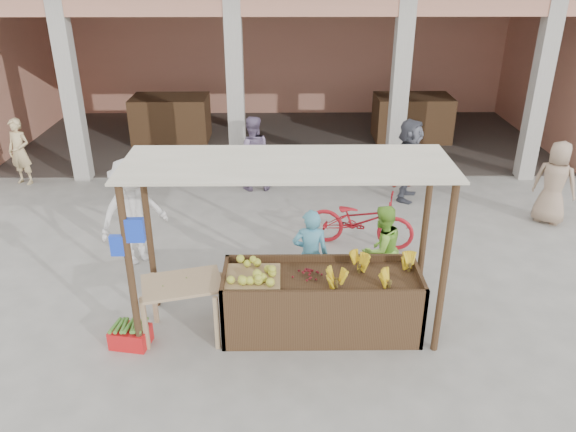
{
  "coord_description": "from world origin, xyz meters",
  "views": [
    {
      "loc": [
        -0.01,
        -6.29,
        4.68
      ],
      "look_at": [
        0.07,
        1.2,
        1.14
      ],
      "focal_mm": 35.0,
      "sensor_mm": 36.0,
      "label": 1
    }
  ],
  "objects_px": {
    "red_crate": "(131,337)",
    "vendor_green": "(381,247)",
    "vendor_blue": "(310,253)",
    "fruit_stall": "(321,304)",
    "motorcycle": "(361,219)",
    "side_table": "(183,292)"
  },
  "relations": [
    {
      "from": "red_crate",
      "to": "vendor_green",
      "type": "distance_m",
      "value": 3.74
    },
    {
      "from": "fruit_stall",
      "to": "motorcycle",
      "type": "height_order",
      "value": "motorcycle"
    },
    {
      "from": "side_table",
      "to": "red_crate",
      "type": "xyz_separation_m",
      "value": [
        -0.69,
        -0.21,
        -0.56
      ]
    },
    {
      "from": "side_table",
      "to": "motorcycle",
      "type": "relative_size",
      "value": 0.6
    },
    {
      "from": "red_crate",
      "to": "fruit_stall",
      "type": "bearing_deg",
      "value": 17.73
    },
    {
      "from": "side_table",
      "to": "vendor_blue",
      "type": "height_order",
      "value": "vendor_blue"
    },
    {
      "from": "vendor_blue",
      "to": "fruit_stall",
      "type": "bearing_deg",
      "value": 100.36
    },
    {
      "from": "side_table",
      "to": "red_crate",
      "type": "bearing_deg",
      "value": -178.13
    },
    {
      "from": "vendor_blue",
      "to": "motorcycle",
      "type": "distance_m",
      "value": 1.92
    },
    {
      "from": "fruit_stall",
      "to": "vendor_blue",
      "type": "xyz_separation_m",
      "value": [
        -0.11,
        0.76,
        0.37
      ]
    },
    {
      "from": "red_crate",
      "to": "vendor_blue",
      "type": "bearing_deg",
      "value": 34.73
    },
    {
      "from": "vendor_green",
      "to": "vendor_blue",
      "type": "bearing_deg",
      "value": -18.96
    },
    {
      "from": "red_crate",
      "to": "vendor_blue",
      "type": "relative_size",
      "value": 0.32
    },
    {
      "from": "fruit_stall",
      "to": "motorcycle",
      "type": "xyz_separation_m",
      "value": [
        0.83,
        2.41,
        0.1
      ]
    },
    {
      "from": "side_table",
      "to": "vendor_blue",
      "type": "relative_size",
      "value": 0.75
    },
    {
      "from": "red_crate",
      "to": "vendor_green",
      "type": "bearing_deg",
      "value": 31.11
    },
    {
      "from": "vendor_blue",
      "to": "vendor_green",
      "type": "bearing_deg",
      "value": -166.37
    },
    {
      "from": "red_crate",
      "to": "motorcycle",
      "type": "xyz_separation_m",
      "value": [
        3.34,
        2.72,
        0.38
      ]
    },
    {
      "from": "fruit_stall",
      "to": "red_crate",
      "type": "xyz_separation_m",
      "value": [
        -2.5,
        -0.32,
        -0.27
      ]
    },
    {
      "from": "red_crate",
      "to": "motorcycle",
      "type": "bearing_deg",
      "value": 49.73
    },
    {
      "from": "side_table",
      "to": "vendor_green",
      "type": "bearing_deg",
      "value": 6.65
    },
    {
      "from": "motorcycle",
      "to": "red_crate",
      "type": "bearing_deg",
      "value": 143.85
    }
  ]
}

